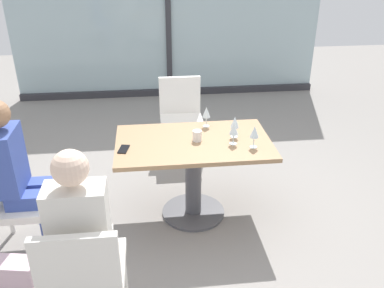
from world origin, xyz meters
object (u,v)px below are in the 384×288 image
at_px(chair_near_window, 181,114).
at_px(person_side_end, 17,172).
at_px(coffee_cup, 197,136).
at_px(person_front_left, 82,231).
at_px(handbag_1, 16,277).
at_px(wine_glass_3, 254,132).
at_px(cell_phone_on_table, 124,149).
at_px(chair_side_end, 7,196).
at_px(wine_glass_1, 206,113).
at_px(dining_table_main, 193,162).
at_px(wine_glass_0, 234,129).
at_px(chair_front_left, 84,271).
at_px(wine_glass_2, 235,123).

height_order(chair_near_window, person_side_end, person_side_end).
bearing_deg(coffee_cup, person_side_end, -167.65).
xyz_separation_m(person_front_left, handbag_1, (-0.54, 0.26, -0.56)).
xyz_separation_m(wine_glass_3, cell_phone_on_table, (-1.03, 0.08, -0.13)).
bearing_deg(chair_side_end, wine_glass_1, 20.01).
bearing_deg(handbag_1, cell_phone_on_table, 53.00).
distance_m(person_front_left, cell_phone_on_table, 0.98).
distance_m(chair_near_window, handbag_1, 2.38).
distance_m(dining_table_main, person_side_end, 1.38).
height_order(dining_table_main, wine_glass_0, wine_glass_0).
distance_m(wine_glass_0, wine_glass_1, 0.41).
xyz_separation_m(chair_side_end, coffee_cup, (1.48, 0.30, 0.28)).
height_order(wine_glass_0, coffee_cup, wine_glass_0).
bearing_deg(chair_front_left, chair_side_end, 127.86).
distance_m(person_front_left, wine_glass_1, 1.63).
xyz_separation_m(cell_phone_on_table, handbag_1, (-0.75, -0.69, -0.59)).
xyz_separation_m(wine_glass_0, coffee_cup, (-0.28, 0.09, -0.09)).
relative_size(wine_glass_2, wine_glass_3, 1.00).
height_order(person_side_end, wine_glass_2, person_side_end).
relative_size(chair_side_end, wine_glass_3, 4.70).
bearing_deg(chair_front_left, handbag_1, 145.57).
bearing_deg(coffee_cup, chair_front_left, -125.05).
distance_m(chair_front_left, person_front_left, 0.23).
bearing_deg(wine_glass_3, chair_side_end, -176.02).
distance_m(wine_glass_3, cell_phone_on_table, 1.04).
relative_size(wine_glass_0, cell_phone_on_table, 1.28).
xyz_separation_m(dining_table_main, wine_glass_1, (0.15, 0.28, 0.33)).
height_order(person_front_left, handbag_1, person_front_left).
relative_size(chair_near_window, wine_glass_0, 4.70).
relative_size(person_front_left, wine_glass_0, 6.81).
xyz_separation_m(chair_front_left, wine_glass_1, (0.93, 1.44, 0.37)).
height_order(chair_near_window, wine_glass_3, wine_glass_3).
xyz_separation_m(person_front_left, cell_phone_on_table, (0.21, 0.96, 0.03)).
xyz_separation_m(chair_side_end, handbag_1, (0.12, -0.48, -0.36)).
relative_size(dining_table_main, coffee_cup, 14.24).
bearing_deg(person_front_left, wine_glass_2, 43.80).
bearing_deg(wine_glass_1, person_front_left, -124.92).
height_order(chair_side_end, chair_near_window, same).
height_order(dining_table_main, wine_glass_1, wine_glass_1).
height_order(dining_table_main, chair_front_left, chair_front_left).
bearing_deg(chair_near_window, chair_side_end, -134.66).
xyz_separation_m(wine_glass_2, cell_phone_on_table, (-0.92, -0.13, -0.13)).
relative_size(dining_table_main, chair_side_end, 1.47).
relative_size(dining_table_main, wine_glass_1, 6.93).
xyz_separation_m(dining_table_main, handbag_1, (-1.32, -0.79, -0.39)).
xyz_separation_m(chair_front_left, person_front_left, (0.00, 0.11, 0.20)).
distance_m(wine_glass_1, cell_phone_on_table, 0.82).
xyz_separation_m(chair_side_end, person_front_left, (0.67, -0.75, 0.20)).
distance_m(chair_front_left, chair_side_end, 1.09).
distance_m(dining_table_main, chair_side_end, 1.48).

